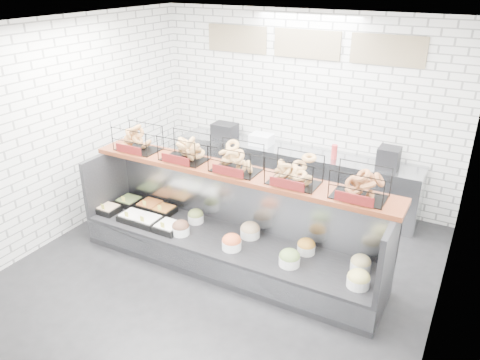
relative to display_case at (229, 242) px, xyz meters
The scene contains 5 objects.
ground 0.48m from the display_case, 88.11° to the right, with size 5.50×5.50×0.00m, color black.
room_shell 1.75m from the display_case, 87.50° to the left, with size 5.02×5.51×3.01m.
display_case is the anchor object (origin of this frame).
bagel_shelf 1.08m from the display_case, 86.91° to the left, with size 4.10×0.50×0.40m.
prep_counter 2.09m from the display_case, 89.76° to the left, with size 4.00×0.60×1.20m.
Camera 1 is at (2.58, -4.11, 3.55)m, focal length 35.00 mm.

